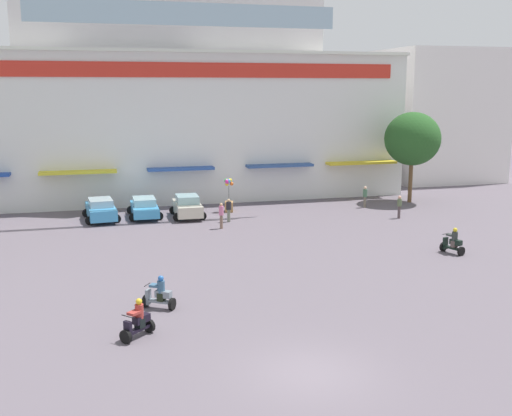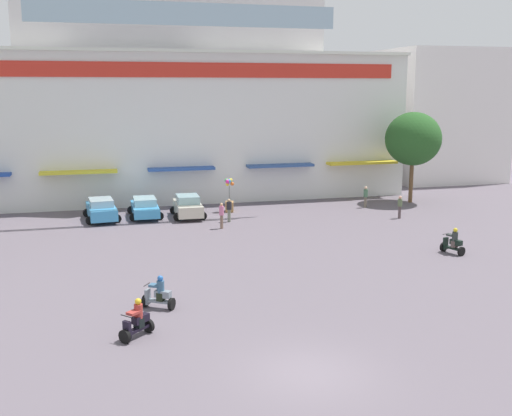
{
  "view_description": "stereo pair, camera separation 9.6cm",
  "coord_description": "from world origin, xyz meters",
  "px_view_note": "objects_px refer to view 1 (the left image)",
  "views": [
    {
      "loc": [
        -6.4,
        -17.51,
        9.19
      ],
      "look_at": [
        1.88,
        14.06,
        2.74
      ],
      "focal_mm": 42.85,
      "sensor_mm": 36.0,
      "label": 1
    },
    {
      "loc": [
        -6.31,
        -17.54,
        9.19
      ],
      "look_at": [
        1.88,
        14.06,
        2.74
      ],
      "focal_mm": 42.85,
      "sensor_mm": 36.0,
      "label": 2
    }
  ],
  "objects_px": {
    "scooter_rider_4": "(453,243)",
    "pedestrian_2": "(365,195)",
    "pedestrian_0": "(221,214)",
    "plaza_tree_1": "(412,139)",
    "pedestrian_1": "(399,205)",
    "parked_car_0": "(101,209)",
    "pedestrian_3": "(229,209)",
    "parked_car_2": "(187,206)",
    "scooter_rider_2": "(159,295)",
    "balloon_vendor_cart": "(229,198)",
    "scooter_rider_1": "(138,322)",
    "parked_car_1": "(144,207)"
  },
  "relations": [
    {
      "from": "parked_car_0",
      "to": "scooter_rider_4",
      "type": "relative_size",
      "value": 3.0
    },
    {
      "from": "parked_car_2",
      "to": "pedestrian_0",
      "type": "height_order",
      "value": "pedestrian_0"
    },
    {
      "from": "parked_car_2",
      "to": "pedestrian_2",
      "type": "relative_size",
      "value": 2.37
    },
    {
      "from": "parked_car_0",
      "to": "balloon_vendor_cart",
      "type": "height_order",
      "value": "balloon_vendor_cart"
    },
    {
      "from": "scooter_rider_4",
      "to": "pedestrian_3",
      "type": "xyz_separation_m",
      "value": [
        -10.44,
        11.29,
        0.3
      ]
    },
    {
      "from": "parked_car_2",
      "to": "balloon_vendor_cart",
      "type": "xyz_separation_m",
      "value": [
        3.32,
        1.25,
        0.21
      ]
    },
    {
      "from": "scooter_rider_1",
      "to": "scooter_rider_2",
      "type": "relative_size",
      "value": 1.03
    },
    {
      "from": "balloon_vendor_cart",
      "to": "parked_car_0",
      "type": "bearing_deg",
      "value": -175.9
    },
    {
      "from": "parked_car_0",
      "to": "pedestrian_3",
      "type": "distance_m",
      "value": 9.06
    },
    {
      "from": "parked_car_1",
      "to": "pedestrian_1",
      "type": "xyz_separation_m",
      "value": [
        17.57,
        -5.02,
        0.23
      ]
    },
    {
      "from": "pedestrian_0",
      "to": "balloon_vendor_cart",
      "type": "relative_size",
      "value": 0.68
    },
    {
      "from": "pedestrian_2",
      "to": "scooter_rider_4",
      "type": "bearing_deg",
      "value": -93.79
    },
    {
      "from": "pedestrian_0",
      "to": "plaza_tree_1",
      "type": "bearing_deg",
      "value": 18.01
    },
    {
      "from": "scooter_rider_2",
      "to": "scooter_rider_4",
      "type": "xyz_separation_m",
      "value": [
        16.87,
        4.58,
        0.03
      ]
    },
    {
      "from": "scooter_rider_1",
      "to": "pedestrian_3",
      "type": "xyz_separation_m",
      "value": [
        7.52,
        18.74,
        0.31
      ]
    },
    {
      "from": "balloon_vendor_cart",
      "to": "parked_car_1",
      "type": "bearing_deg",
      "value": -175.96
    },
    {
      "from": "plaza_tree_1",
      "to": "balloon_vendor_cart",
      "type": "height_order",
      "value": "plaza_tree_1"
    },
    {
      "from": "plaza_tree_1",
      "to": "parked_car_1",
      "type": "xyz_separation_m",
      "value": [
        -21.4,
        -0.47,
        -4.43
      ]
    },
    {
      "from": "scooter_rider_2",
      "to": "pedestrian_2",
      "type": "height_order",
      "value": "pedestrian_2"
    },
    {
      "from": "pedestrian_3",
      "to": "parked_car_2",
      "type": "bearing_deg",
      "value": 138.12
    },
    {
      "from": "parked_car_1",
      "to": "scooter_rider_1",
      "type": "xyz_separation_m",
      "value": [
        -1.97,
        -21.82,
        -0.11
      ]
    },
    {
      "from": "pedestrian_0",
      "to": "balloon_vendor_cart",
      "type": "distance_m",
      "value": 5.68
    },
    {
      "from": "plaza_tree_1",
      "to": "pedestrian_2",
      "type": "xyz_separation_m",
      "value": [
        -4.5,
        -1.18,
        -4.18
      ]
    },
    {
      "from": "scooter_rider_4",
      "to": "pedestrian_1",
      "type": "xyz_separation_m",
      "value": [
        1.58,
        9.35,
        0.33
      ]
    },
    {
      "from": "plaza_tree_1",
      "to": "scooter_rider_2",
      "type": "xyz_separation_m",
      "value": [
        -22.28,
        -19.42,
        -4.55
      ]
    },
    {
      "from": "pedestrian_1",
      "to": "pedestrian_2",
      "type": "xyz_separation_m",
      "value": [
        -0.68,
        4.31,
        0.02
      ]
    },
    {
      "from": "plaza_tree_1",
      "to": "parked_car_2",
      "type": "distance_m",
      "value": 18.95
    },
    {
      "from": "parked_car_2",
      "to": "scooter_rider_2",
      "type": "distance_m",
      "value": 18.57
    },
    {
      "from": "scooter_rider_2",
      "to": "scooter_rider_1",
      "type": "bearing_deg",
      "value": -110.74
    },
    {
      "from": "parked_car_1",
      "to": "parked_car_2",
      "type": "distance_m",
      "value": 3.1
    },
    {
      "from": "parked_car_2",
      "to": "pedestrian_3",
      "type": "xyz_separation_m",
      "value": [
        2.55,
        -2.29,
        0.12
      ]
    },
    {
      "from": "scooter_rider_4",
      "to": "pedestrian_0",
      "type": "distance_m",
      "value": 14.74
    },
    {
      "from": "parked_car_2",
      "to": "pedestrian_3",
      "type": "bearing_deg",
      "value": -41.88
    },
    {
      "from": "plaza_tree_1",
      "to": "scooter_rider_4",
      "type": "bearing_deg",
      "value": -110.02
    },
    {
      "from": "scooter_rider_1",
      "to": "pedestrian_3",
      "type": "bearing_deg",
      "value": 68.14
    },
    {
      "from": "pedestrian_3",
      "to": "balloon_vendor_cart",
      "type": "height_order",
      "value": "balloon_vendor_cart"
    },
    {
      "from": "plaza_tree_1",
      "to": "pedestrian_1",
      "type": "height_order",
      "value": "plaza_tree_1"
    },
    {
      "from": "parked_car_2",
      "to": "pedestrian_1",
      "type": "xyz_separation_m",
      "value": [
        14.58,
        -4.22,
        0.15
      ]
    },
    {
      "from": "pedestrian_3",
      "to": "balloon_vendor_cart",
      "type": "distance_m",
      "value": 3.62
    },
    {
      "from": "pedestrian_1",
      "to": "balloon_vendor_cart",
      "type": "distance_m",
      "value": 12.51
    },
    {
      "from": "parked_car_1",
      "to": "scooter_rider_1",
      "type": "bearing_deg",
      "value": -95.16
    },
    {
      "from": "pedestrian_2",
      "to": "balloon_vendor_cart",
      "type": "height_order",
      "value": "balloon_vendor_cart"
    },
    {
      "from": "parked_car_2",
      "to": "scooter_rider_2",
      "type": "xyz_separation_m",
      "value": [
        -3.88,
        -18.15,
        -0.2
      ]
    },
    {
      "from": "scooter_rider_4",
      "to": "balloon_vendor_cart",
      "type": "relative_size",
      "value": 0.59
    },
    {
      "from": "parked_car_2",
      "to": "pedestrian_3",
      "type": "relative_size",
      "value": 2.44
    },
    {
      "from": "pedestrian_1",
      "to": "balloon_vendor_cart",
      "type": "height_order",
      "value": "balloon_vendor_cart"
    },
    {
      "from": "parked_car_0",
      "to": "scooter_rider_1",
      "type": "xyz_separation_m",
      "value": [
        1.07,
        -21.6,
        -0.15
      ]
    },
    {
      "from": "pedestrian_3",
      "to": "pedestrian_2",
      "type": "bearing_deg",
      "value": 11.85
    },
    {
      "from": "parked_car_1",
      "to": "pedestrian_0",
      "type": "height_order",
      "value": "pedestrian_0"
    },
    {
      "from": "scooter_rider_4",
      "to": "pedestrian_2",
      "type": "xyz_separation_m",
      "value": [
        0.9,
        13.67,
        0.34
      ]
    }
  ]
}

